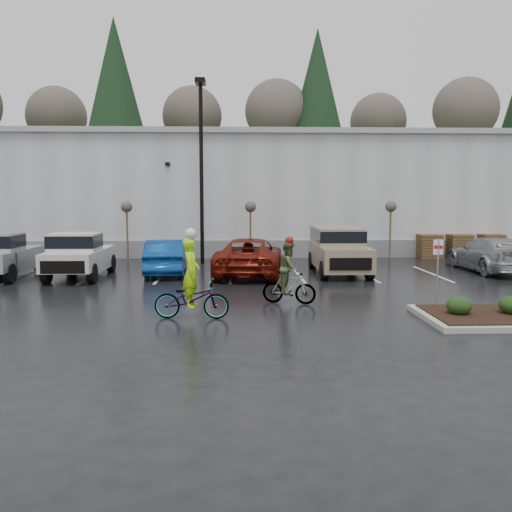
{
  "coord_description": "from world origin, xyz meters",
  "views": [
    {
      "loc": [
        -2.22,
        -15.69,
        3.48
      ],
      "look_at": [
        -1.53,
        3.8,
        1.3
      ],
      "focal_mm": 38.0,
      "sensor_mm": 36.0,
      "label": 1
    }
  ],
  "objects_px": {
    "car_far_silver": "(490,254)",
    "cyclist_olive": "(289,279)",
    "pickup_silver": "(5,254)",
    "suv_tan": "(339,251)",
    "fire_lane_sign": "(438,265)",
    "pickup_white": "(82,254)",
    "pallet_stack_c": "(491,246)",
    "sapling_east": "(391,210)",
    "car_blue": "(166,257)",
    "lamppost": "(201,152)",
    "cyclist_hivis": "(192,291)",
    "sapling_west": "(127,210)",
    "pallet_stack_b": "(459,246)",
    "car_red": "(249,256)",
    "sapling_mid": "(250,210)",
    "pallet_stack_a": "(429,246)"
  },
  "relations": [
    {
      "from": "car_far_silver",
      "to": "fire_lane_sign",
      "type": "bearing_deg",
      "value": 55.49
    },
    {
      "from": "fire_lane_sign",
      "to": "lamppost",
      "type": "bearing_deg",
      "value": 123.46
    },
    {
      "from": "pallet_stack_b",
      "to": "cyclist_olive",
      "type": "bearing_deg",
      "value": -130.68
    },
    {
      "from": "sapling_west",
      "to": "cyclist_olive",
      "type": "relative_size",
      "value": 1.46
    },
    {
      "from": "pallet_stack_a",
      "to": "pickup_silver",
      "type": "distance_m",
      "value": 21.6
    },
    {
      "from": "fire_lane_sign",
      "to": "car_red",
      "type": "bearing_deg",
      "value": 125.25
    },
    {
      "from": "sapling_east",
      "to": "car_far_silver",
      "type": "relative_size",
      "value": 0.58
    },
    {
      "from": "fire_lane_sign",
      "to": "cyclist_olive",
      "type": "height_order",
      "value": "fire_lane_sign"
    },
    {
      "from": "fire_lane_sign",
      "to": "car_far_silver",
      "type": "xyz_separation_m",
      "value": [
        5.61,
        8.4,
        -0.61
      ]
    },
    {
      "from": "sapling_east",
      "to": "suv_tan",
      "type": "bearing_deg",
      "value": -127.33
    },
    {
      "from": "car_blue",
      "to": "lamppost",
      "type": "bearing_deg",
      "value": -114.25
    },
    {
      "from": "sapling_east",
      "to": "car_blue",
      "type": "relative_size",
      "value": 0.68
    },
    {
      "from": "fire_lane_sign",
      "to": "sapling_mid",
      "type": "bearing_deg",
      "value": 112.49
    },
    {
      "from": "sapling_west",
      "to": "pickup_silver",
      "type": "xyz_separation_m",
      "value": [
        -4.17,
        -5.27,
        -1.75
      ]
    },
    {
      "from": "sapling_east",
      "to": "pickup_silver",
      "type": "height_order",
      "value": "sapling_east"
    },
    {
      "from": "fire_lane_sign",
      "to": "cyclist_hivis",
      "type": "xyz_separation_m",
      "value": [
        -7.31,
        -0.73,
        -0.62
      ]
    },
    {
      "from": "pallet_stack_b",
      "to": "cyclist_hivis",
      "type": "relative_size",
      "value": 0.52
    },
    {
      "from": "pallet_stack_b",
      "to": "fire_lane_sign",
      "type": "relative_size",
      "value": 0.61
    },
    {
      "from": "pallet_stack_c",
      "to": "pickup_white",
      "type": "bearing_deg",
      "value": -163.11
    },
    {
      "from": "car_far_silver",
      "to": "cyclist_olive",
      "type": "distance_m",
      "value": 12.22
    },
    {
      "from": "sapling_mid",
      "to": "car_red",
      "type": "distance_m",
      "value": 5.4
    },
    {
      "from": "pickup_silver",
      "to": "cyclist_olive",
      "type": "distance_m",
      "value": 13.19
    },
    {
      "from": "fire_lane_sign",
      "to": "suv_tan",
      "type": "xyz_separation_m",
      "value": [
        -1.46,
        8.0,
        -0.38
      ]
    },
    {
      "from": "sapling_west",
      "to": "pallet_stack_c",
      "type": "distance_m",
      "value": 20.13
    },
    {
      "from": "pallet_stack_c",
      "to": "cyclist_olive",
      "type": "relative_size",
      "value": 0.62
    },
    {
      "from": "pickup_silver",
      "to": "cyclist_hivis",
      "type": "xyz_separation_m",
      "value": [
        8.65,
        -8.26,
        -0.19
      ]
    },
    {
      "from": "car_blue",
      "to": "cyclist_hivis",
      "type": "relative_size",
      "value": 1.83
    },
    {
      "from": "sapling_west",
      "to": "sapling_mid",
      "type": "height_order",
      "value": "same"
    },
    {
      "from": "pickup_white",
      "to": "suv_tan",
      "type": "relative_size",
      "value": 1.02
    },
    {
      "from": "pallet_stack_a",
      "to": "pallet_stack_c",
      "type": "xyz_separation_m",
      "value": [
        3.5,
        0.0,
        0.0
      ]
    },
    {
      "from": "pallet_stack_a",
      "to": "car_blue",
      "type": "bearing_deg",
      "value": -157.86
    },
    {
      "from": "sapling_west",
      "to": "pallet_stack_b",
      "type": "height_order",
      "value": "sapling_west"
    },
    {
      "from": "sapling_mid",
      "to": "pallet_stack_c",
      "type": "xyz_separation_m",
      "value": [
        13.5,
        1.0,
        -2.05
      ]
    },
    {
      "from": "sapling_west",
      "to": "car_far_silver",
      "type": "bearing_deg",
      "value": -14.18
    },
    {
      "from": "lamppost",
      "to": "car_red",
      "type": "distance_m",
      "value": 6.74
    },
    {
      "from": "sapling_west",
      "to": "pickup_white",
      "type": "height_order",
      "value": "sapling_west"
    },
    {
      "from": "fire_lane_sign",
      "to": "suv_tan",
      "type": "relative_size",
      "value": 0.43
    },
    {
      "from": "lamppost",
      "to": "cyclist_hivis",
      "type": "bearing_deg",
      "value": -87.77
    },
    {
      "from": "pallet_stack_b",
      "to": "pallet_stack_a",
      "type": "bearing_deg",
      "value": 180.0
    },
    {
      "from": "suv_tan",
      "to": "car_far_silver",
      "type": "xyz_separation_m",
      "value": [
        7.07,
        0.4,
        -0.23
      ]
    },
    {
      "from": "suv_tan",
      "to": "car_far_silver",
      "type": "distance_m",
      "value": 7.08
    },
    {
      "from": "pickup_white",
      "to": "pallet_stack_c",
      "type": "bearing_deg",
      "value": 16.89
    },
    {
      "from": "sapling_mid",
      "to": "cyclist_hivis",
      "type": "height_order",
      "value": "sapling_mid"
    },
    {
      "from": "sapling_west",
      "to": "pallet_stack_a",
      "type": "distance_m",
      "value": 16.66
    },
    {
      "from": "sapling_mid",
      "to": "fire_lane_sign",
      "type": "distance_m",
      "value": 13.92
    },
    {
      "from": "pallet_stack_c",
      "to": "suv_tan",
      "type": "relative_size",
      "value": 0.26
    },
    {
      "from": "pickup_silver",
      "to": "suv_tan",
      "type": "distance_m",
      "value": 14.51
    },
    {
      "from": "pallet_stack_b",
      "to": "car_red",
      "type": "height_order",
      "value": "car_red"
    },
    {
      "from": "lamppost",
      "to": "fire_lane_sign",
      "type": "height_order",
      "value": "lamppost"
    },
    {
      "from": "car_far_silver",
      "to": "pallet_stack_b",
      "type": "bearing_deg",
      "value": -99.17
    }
  ]
}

